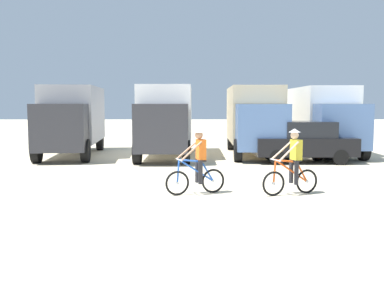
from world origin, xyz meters
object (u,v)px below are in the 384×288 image
box_truck_avon_van (166,117)px  box_truck_tan_camper (255,117)px  cyclist_cowboy_hat (293,164)px  sedan_parked (305,142)px  box_truck_grey_hauler (72,117)px  cyclist_orange_shirt (197,164)px  box_truck_white_box (323,116)px

box_truck_avon_van → box_truck_tan_camper: size_ratio=0.99×
box_truck_avon_van → cyclist_cowboy_hat: bearing=-65.8°
box_truck_tan_camper → sedan_parked: size_ratio=1.62×
box_truck_grey_hauler → cyclist_orange_shirt: 10.95m
box_truck_white_box → cyclist_cowboy_hat: size_ratio=3.74×
sedan_parked → cyclist_cowboy_hat: 6.88m
sedan_parked → cyclist_cowboy_hat: bearing=-107.9°
cyclist_orange_shirt → box_truck_tan_camper: bearing=72.2°
box_truck_white_box → box_truck_grey_hauler: bearing=-176.9°
box_truck_grey_hauler → cyclist_orange_shirt: size_ratio=3.80×
box_truck_grey_hauler → sedan_parked: bearing=-14.2°
box_truck_grey_hauler → cyclist_cowboy_hat: size_ratio=3.80×
box_truck_tan_camper → box_truck_grey_hauler: bearing=-178.6°
box_truck_grey_hauler → box_truck_white_box: 12.49m
box_truck_white_box → sedan_parked: bearing=-118.3°
box_truck_grey_hauler → cyclist_orange_shirt: bearing=-57.1°
sedan_parked → box_truck_tan_camper: bearing=120.8°
box_truck_avon_van → cyclist_cowboy_hat: (3.95, -8.80, -1.03)m
box_truck_avon_van → cyclist_cowboy_hat: 9.70m
box_truck_white_box → sedan_parked: (-1.82, -3.38, -0.99)m
cyclist_cowboy_hat → box_truck_white_box: bearing=68.3°
box_truck_avon_van → cyclist_orange_shirt: bearing=-81.3°
box_truck_tan_camper → box_truck_avon_van: bearing=-171.4°
box_truck_white_box → cyclist_orange_shirt: (-6.55, -9.84, -1.03)m
box_truck_tan_camper → cyclist_orange_shirt: size_ratio=3.75×
cyclist_orange_shirt → cyclist_cowboy_hat: 2.61m
box_truck_grey_hauler → sedan_parked: 11.03m
box_truck_avon_van → box_truck_white_box: same height
box_truck_grey_hauler → cyclist_cowboy_hat: box_truck_grey_hauler is taller
box_truck_grey_hauler → box_truck_avon_van: same height
box_truck_avon_van → cyclist_cowboy_hat: box_truck_avon_van is taller
box_truck_tan_camper → sedan_parked: 3.52m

